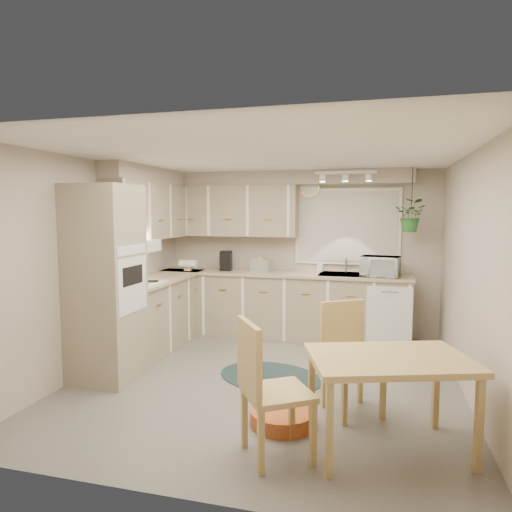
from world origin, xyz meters
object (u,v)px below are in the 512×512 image
Objects in this scene: pet_bed at (282,417)px; dining_table at (388,404)px; chair_back at (353,360)px; chair_left at (278,389)px; braided_rug at (271,376)px; microwave at (380,264)px.

dining_table is at bearing -13.47° from pet_bed.
chair_back is at bearing 116.24° from dining_table.
chair_left is (-0.79, -0.29, 0.15)m from dining_table.
pet_bed is at bearing -71.88° from braided_rug.
pet_bed is (-0.86, 0.21, -0.30)m from dining_table.
chair_left reaches higher than braided_rug.
dining_table reaches higher than pet_bed.
chair_back reaches higher than pet_bed.
microwave is at bearing 73.19° from pet_bed.
chair_left is 0.67m from pet_bed.
braided_rug is at bearing -69.83° from chair_back.
pet_bed is at bearing -97.93° from microwave.
chair_left is 0.87× the size of braided_rug.
chair_back reaches higher than braided_rug.
chair_left reaches higher than pet_bed.
pet_bed is 2.95m from microwave.
dining_table is 1.13× the size of chair_left.
chair_left is 2.07× the size of microwave.
braided_rug is at bearing -117.35° from microwave.
pet_bed is at bearing 154.04° from chair_left.
chair_left reaches higher than dining_table.
pet_bed reaches higher than braided_rug.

